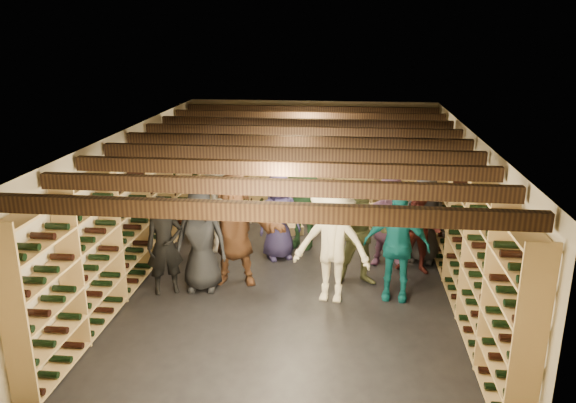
# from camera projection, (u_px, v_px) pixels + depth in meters

# --- Properties ---
(ground) EXTENTS (8.00, 8.00, 0.00)m
(ground) POSITION_uv_depth(u_px,v_px,m) (295.00, 274.00, 9.41)
(ground) COLOR black
(ground) RESTS_ON ground
(walls) EXTENTS (5.52, 8.02, 2.40)m
(walls) POSITION_uv_depth(u_px,v_px,m) (295.00, 206.00, 9.06)
(walls) COLOR #C2B697
(walls) RESTS_ON ground
(ceiling) EXTENTS (5.50, 8.00, 0.01)m
(ceiling) POSITION_uv_depth(u_px,v_px,m) (295.00, 133.00, 8.70)
(ceiling) COLOR beige
(ceiling) RESTS_ON walls
(ceiling_joists) EXTENTS (5.40, 7.12, 0.18)m
(ceiling_joists) POSITION_uv_depth(u_px,v_px,m) (295.00, 142.00, 8.74)
(ceiling_joists) COLOR black
(ceiling_joists) RESTS_ON ground
(wine_rack_left) EXTENTS (0.32, 7.50, 2.15)m
(wine_rack_left) POSITION_uv_depth(u_px,v_px,m) (142.00, 208.00, 9.36)
(wine_rack_left) COLOR tan
(wine_rack_left) RESTS_ON ground
(wine_rack_right) EXTENTS (0.32, 7.50, 2.15)m
(wine_rack_right) POSITION_uv_depth(u_px,v_px,m) (457.00, 219.00, 8.83)
(wine_rack_right) COLOR tan
(wine_rack_right) RESTS_ON ground
(wine_rack_back) EXTENTS (4.70, 0.30, 2.15)m
(wine_rack_back) POSITION_uv_depth(u_px,v_px,m) (311.00, 161.00, 12.73)
(wine_rack_back) COLOR tan
(wine_rack_back) RESTS_ON ground
(crate_stack_left) EXTENTS (0.51, 0.34, 0.68)m
(crate_stack_left) POSITION_uv_depth(u_px,v_px,m) (232.00, 220.00, 11.02)
(crate_stack_left) COLOR tan
(crate_stack_left) RESTS_ON ground
(crate_stack_right) EXTENTS (0.57, 0.45, 0.51)m
(crate_stack_right) POSITION_uv_depth(u_px,v_px,m) (371.00, 217.00, 11.47)
(crate_stack_right) COLOR tan
(crate_stack_right) RESTS_ON ground
(crate_loose) EXTENTS (0.58, 0.47, 0.17)m
(crate_loose) POSITION_uv_depth(u_px,v_px,m) (290.00, 229.00, 11.27)
(crate_loose) COLOR tan
(crate_loose) RESTS_ON ground
(person_0) EXTENTS (0.83, 0.57, 1.63)m
(person_0) POSITION_uv_depth(u_px,v_px,m) (201.00, 240.00, 8.68)
(person_0) COLOR black
(person_0) RESTS_ON ground
(person_1) EXTENTS (0.67, 0.57, 1.55)m
(person_1) POSITION_uv_depth(u_px,v_px,m) (165.00, 246.00, 8.57)
(person_1) COLOR black
(person_1) RESTS_ON ground
(person_2) EXTENTS (0.92, 0.76, 1.73)m
(person_2) POSITION_uv_depth(u_px,v_px,m) (363.00, 234.00, 8.82)
(person_2) COLOR #5F643B
(person_2) RESTS_ON ground
(person_3) EXTENTS (1.24, 0.82, 1.79)m
(person_3) POSITION_uv_depth(u_px,v_px,m) (332.00, 244.00, 8.29)
(person_3) COLOR beige
(person_3) RESTS_ON ground
(person_4) EXTENTS (1.03, 0.53, 1.68)m
(person_4) POSITION_uv_depth(u_px,v_px,m) (396.00, 246.00, 8.38)
(person_4) COLOR #106870
(person_4) RESTS_ON ground
(person_5) EXTENTS (1.71, 0.61, 1.83)m
(person_5) POSITION_uv_depth(u_px,v_px,m) (234.00, 229.00, 8.88)
(person_5) COLOR brown
(person_5) RESTS_ON ground
(person_6) EXTENTS (0.89, 0.76, 1.55)m
(person_6) POSITION_uv_depth(u_px,v_px,m) (279.00, 217.00, 9.89)
(person_6) COLOR #28244E
(person_6) RESTS_ON ground
(person_8) EXTENTS (0.85, 0.74, 1.49)m
(person_8) POSITION_uv_depth(u_px,v_px,m) (419.00, 231.00, 9.28)
(person_8) COLOR #451815
(person_8) RESTS_ON ground
(person_9) EXTENTS (1.20, 0.77, 1.76)m
(person_9) POSITION_uv_depth(u_px,v_px,m) (220.00, 206.00, 10.15)
(person_9) COLOR beige
(person_9) RESTS_ON ground
(person_10) EXTENTS (1.14, 0.77, 1.80)m
(person_10) POSITION_uv_depth(u_px,v_px,m) (302.00, 200.00, 10.38)
(person_10) COLOR #204427
(person_10) RESTS_ON ground
(person_11) EXTENTS (1.49, 0.49, 1.60)m
(person_11) POSITION_uv_depth(u_px,v_px,m) (390.00, 220.00, 9.64)
(person_11) COLOR #8D5C8B
(person_11) RESTS_ON ground
(person_12) EXTENTS (0.87, 0.67, 1.59)m
(person_12) POSITION_uv_depth(u_px,v_px,m) (424.00, 218.00, 9.76)
(person_12) COLOR #353439
(person_12) RESTS_ON ground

